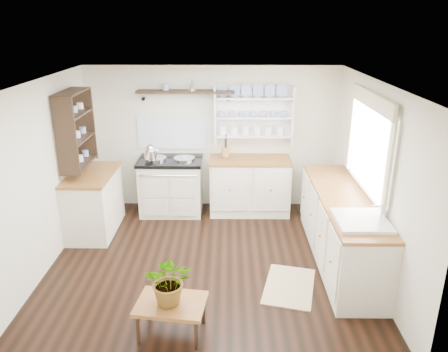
{
  "coord_description": "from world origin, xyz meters",
  "views": [
    {
      "loc": [
        0.26,
        -4.92,
        2.98
      ],
      "look_at": [
        0.2,
        0.25,
        1.1
      ],
      "focal_mm": 35.0,
      "sensor_mm": 36.0,
      "label": 1
    }
  ],
  "objects": [
    {
      "name": "plate_rack",
      "position": [
        0.65,
        1.86,
        1.56
      ],
      "size": [
        1.2,
        0.22,
        0.9
      ],
      "color": "white",
      "rests_on": "wall_back"
    },
    {
      "name": "potted_plant",
      "position": [
        -0.3,
        -1.35,
        0.61
      ],
      "size": [
        0.46,
        0.4,
        0.5
      ],
      "primitive_type": "imported",
      "rotation": [
        0.0,
        0.0,
        0.02
      ],
      "color": "#3F7233",
      "rests_on": "center_table"
    },
    {
      "name": "left_shelving",
      "position": [
        -1.84,
        0.9,
        1.55
      ],
      "size": [
        0.28,
        0.8,
        1.05
      ],
      "primitive_type": "cube",
      "color": "black",
      "rests_on": "wall_left"
    },
    {
      "name": "floor",
      "position": [
        0.0,
        0.0,
        0.0
      ],
      "size": [
        4.0,
        3.8,
        0.01
      ],
      "primitive_type": "cube",
      "color": "black",
      "rests_on": "ground"
    },
    {
      "name": "wall_left",
      "position": [
        -2.0,
        0.0,
        1.15
      ],
      "size": [
        0.02,
        3.8,
        2.3
      ],
      "primitive_type": "cube",
      "color": "beige",
      "rests_on": "ground"
    },
    {
      "name": "belfast_sink",
      "position": [
        1.7,
        -0.65,
        0.8
      ],
      "size": [
        0.55,
        0.6,
        0.45
      ],
      "color": "white",
      "rests_on": "right_cabinets"
    },
    {
      "name": "wall_back",
      "position": [
        0.0,
        1.9,
        1.15
      ],
      "size": [
        4.0,
        0.02,
        2.3
      ],
      "primitive_type": "cube",
      "color": "beige",
      "rests_on": "ground"
    },
    {
      "name": "floor_rug",
      "position": [
        0.98,
        -0.53,
        0.01
      ],
      "size": [
        0.73,
        0.96,
        0.02
      ],
      "primitive_type": "cube",
      "rotation": [
        0.0,
        0.0,
        -0.24
      ],
      "color": "#977558",
      "rests_on": "floor"
    },
    {
      "name": "utensil_crock",
      "position": [
        0.21,
        1.68,
        0.98
      ],
      "size": [
        0.12,
        0.12,
        0.14
      ],
      "primitive_type": "cylinder",
      "color": "#A6753D",
      "rests_on": "back_cabinets"
    },
    {
      "name": "wall_right",
      "position": [
        2.0,
        0.0,
        1.15
      ],
      "size": [
        0.02,
        3.8,
        2.3
      ],
      "primitive_type": "cube",
      "color": "beige",
      "rests_on": "ground"
    },
    {
      "name": "aga_cooker",
      "position": [
        -0.65,
        1.57,
        0.46
      ],
      "size": [
        1.0,
        0.7,
        0.93
      ],
      "color": "beige",
      "rests_on": "floor"
    },
    {
      "name": "high_shelf",
      "position": [
        -0.4,
        1.78,
        1.91
      ],
      "size": [
        1.5,
        0.29,
        0.16
      ],
      "color": "black",
      "rests_on": "wall_back"
    },
    {
      "name": "ceiling",
      "position": [
        0.0,
        0.0,
        2.3
      ],
      "size": [
        4.0,
        3.8,
        0.01
      ],
      "primitive_type": "cube",
      "color": "white",
      "rests_on": "wall_back"
    },
    {
      "name": "center_table",
      "position": [
        -0.3,
        -1.35,
        0.32
      ],
      "size": [
        0.73,
        0.56,
        0.36
      ],
      "rotation": [
        0.0,
        0.0,
        -0.13
      ],
      "color": "brown",
      "rests_on": "floor"
    },
    {
      "name": "window",
      "position": [
        1.95,
        0.15,
        1.56
      ],
      "size": [
        0.08,
        1.55,
        1.22
      ],
      "color": "white",
      "rests_on": "wall_right"
    },
    {
      "name": "left_cabinets",
      "position": [
        -1.7,
        0.9,
        0.46
      ],
      "size": [
        0.62,
        1.13,
        0.9
      ],
      "color": "beige",
      "rests_on": "floor"
    },
    {
      "name": "back_cabinets",
      "position": [
        0.6,
        1.6,
        0.46
      ],
      "size": [
        1.27,
        0.63,
        0.9
      ],
      "color": "beige",
      "rests_on": "floor"
    },
    {
      "name": "right_cabinets",
      "position": [
        1.7,
        0.1,
        0.46
      ],
      "size": [
        0.62,
        2.43,
        0.9
      ],
      "color": "beige",
      "rests_on": "floor"
    },
    {
      "name": "kettle",
      "position": [
        -0.93,
        1.45,
        1.05
      ],
      "size": [
        0.19,
        0.19,
        0.24
      ],
      "primitive_type": null,
      "color": "silver",
      "rests_on": "aga_cooker"
    }
  ]
}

